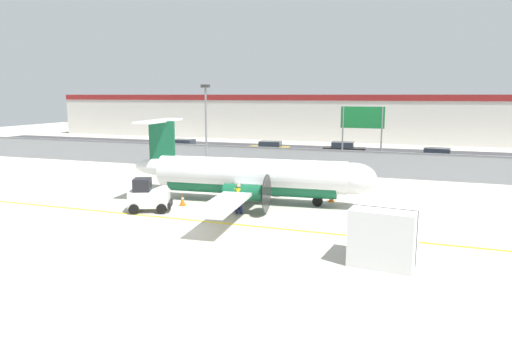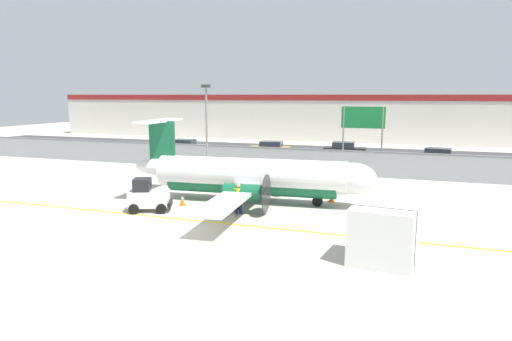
# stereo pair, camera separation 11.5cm
# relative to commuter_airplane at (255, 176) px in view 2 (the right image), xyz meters

# --- Properties ---
(ground_plane) EXTENTS (140.00, 140.00, 0.01)m
(ground_plane) POSITION_rel_commuter_airplane_xyz_m (-0.81, -4.83, -1.60)
(ground_plane) COLOR #B7B2A3
(perimeter_fence) EXTENTS (98.00, 0.10, 2.10)m
(perimeter_fence) POSITION_rel_commuter_airplane_xyz_m (-0.81, 11.17, -0.49)
(perimeter_fence) COLOR gray
(perimeter_fence) RESTS_ON ground
(parking_lot_strip) EXTENTS (98.00, 17.00, 0.12)m
(parking_lot_strip) POSITION_rel_commuter_airplane_xyz_m (-0.81, 22.67, -1.54)
(parking_lot_strip) COLOR #38383A
(parking_lot_strip) RESTS_ON ground
(background_building) EXTENTS (91.00, 8.10, 6.50)m
(background_building) POSITION_rel_commuter_airplane_xyz_m (-0.81, 41.16, 1.66)
(background_building) COLOR beige
(background_building) RESTS_ON ground
(commuter_airplane) EXTENTS (15.13, 16.08, 4.92)m
(commuter_airplane) POSITION_rel_commuter_airplane_xyz_m (0.00, 0.00, 0.00)
(commuter_airplane) COLOR white
(commuter_airplane) RESTS_ON ground
(baggage_tug) EXTENTS (2.57, 2.06, 1.88)m
(baggage_tug) POSITION_rel_commuter_airplane_xyz_m (-4.93, -3.99, -0.75)
(baggage_tug) COLOR silver
(baggage_tug) RESTS_ON ground
(ground_crew_worker) EXTENTS (0.54, 0.44, 1.70)m
(ground_crew_worker) POSITION_rel_commuter_airplane_xyz_m (0.06, -2.88, -0.65)
(ground_crew_worker) COLOR #191E4C
(ground_crew_worker) RESTS_ON ground
(cargo_container) EXTENTS (2.61, 2.26, 2.20)m
(cargo_container) POSITION_rel_commuter_airplane_xyz_m (7.99, -7.90, -0.50)
(cargo_container) COLOR silver
(cargo_container) RESTS_ON ground
(traffic_cone_near_left) EXTENTS (0.36, 0.36, 0.64)m
(traffic_cone_near_left) POSITION_rel_commuter_airplane_xyz_m (4.35, 1.76, -1.29)
(traffic_cone_near_left) COLOR orange
(traffic_cone_near_left) RESTS_ON ground
(traffic_cone_near_right) EXTENTS (0.36, 0.36, 0.64)m
(traffic_cone_near_right) POSITION_rel_commuter_airplane_xyz_m (-3.81, -2.10, -1.29)
(traffic_cone_near_right) COLOR orange
(traffic_cone_near_right) RESTS_ON ground
(traffic_cone_far_left) EXTENTS (0.36, 0.36, 0.64)m
(traffic_cone_far_left) POSITION_rel_commuter_airplane_xyz_m (-3.45, 2.62, -1.29)
(traffic_cone_far_left) COLOR orange
(traffic_cone_far_left) RESTS_ON ground
(parked_car_0) EXTENTS (4.24, 2.09, 1.58)m
(parked_car_0) POSITION_rel_commuter_airplane_xyz_m (-14.55, 18.60, -0.71)
(parked_car_0) COLOR gray
(parked_car_0) RESTS_ON parking_lot_strip
(parked_car_1) EXTENTS (4.32, 2.27, 1.58)m
(parked_car_1) POSITION_rel_commuter_airplane_xyz_m (-5.22, 19.65, -0.71)
(parked_car_1) COLOR #B28C19
(parked_car_1) RESTS_ON parking_lot_strip
(parked_car_2) EXTENTS (4.26, 2.13, 1.58)m
(parked_car_2) POSITION_rel_commuter_airplane_xyz_m (2.26, 21.39, -0.71)
(parked_car_2) COLOR black
(parked_car_2) RESTS_ON parking_lot_strip
(parked_car_3) EXTENTS (4.40, 2.45, 1.58)m
(parked_car_3) POSITION_rel_commuter_airplane_xyz_m (11.17, 18.72, -0.71)
(parked_car_3) COLOR black
(parked_car_3) RESTS_ON parking_lot_strip
(apron_light_pole) EXTENTS (0.70, 0.30, 7.27)m
(apron_light_pole) POSITION_rel_commuter_airplane_xyz_m (-6.96, 8.03, 2.70)
(apron_light_pole) COLOR slate
(apron_light_pole) RESTS_ON ground
(highway_sign) EXTENTS (3.60, 0.14, 5.50)m
(highway_sign) POSITION_rel_commuter_airplane_xyz_m (4.82, 13.53, 2.54)
(highway_sign) COLOR slate
(highway_sign) RESTS_ON ground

